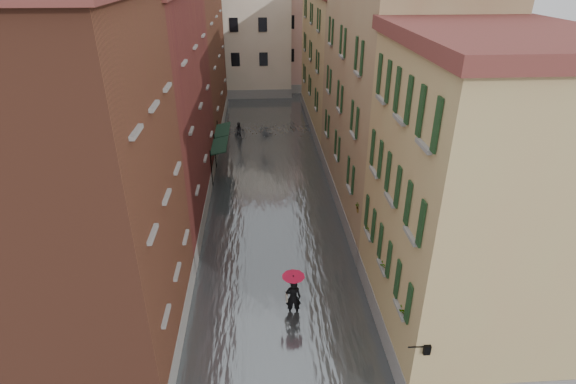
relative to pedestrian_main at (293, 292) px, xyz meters
name	(u,v)px	position (x,y,z in m)	size (l,w,h in m)	color
ground	(279,301)	(-0.56, 0.89, -1.25)	(120.00, 120.00, 0.00)	#515254
floodwater	(270,178)	(-0.56, 13.89, -1.15)	(10.00, 60.00, 0.20)	#505659
building_left_near	(76,202)	(-7.56, -1.11, 5.25)	(6.00, 8.00, 13.00)	brown
building_left_mid	(146,113)	(-7.56, 9.89, 5.00)	(6.00, 14.00, 12.50)	#56231B
building_left_far	(183,52)	(-7.56, 24.89, 5.75)	(6.00, 16.00, 14.00)	brown
building_right_near	(470,207)	(6.44, -1.11, 4.50)	(6.00, 8.00, 11.50)	tan
building_right_mid	(391,104)	(6.44, 9.89, 5.25)	(6.00, 14.00, 13.00)	#97835B
building_right_far	(344,64)	(6.44, 24.89, 4.50)	(6.00, 16.00, 11.50)	tan
building_end_cream	(236,34)	(-3.56, 38.89, 5.25)	(12.00, 9.00, 13.00)	beige
building_end_pink	(312,35)	(5.44, 40.89, 4.75)	(10.00, 9.00, 12.00)	tan
awning_near	(219,146)	(-4.05, 14.14, 1.22)	(1.09, 3.10, 2.80)	black
awning_far	(222,131)	(-4.05, 17.30, 1.22)	(1.09, 3.12, 2.80)	black
wall_lantern	(426,349)	(3.77, -5.11, 1.76)	(0.71, 0.22, 0.35)	black
window_planters	(379,243)	(3.56, 0.11, 2.26)	(0.59, 8.23, 0.84)	#9E3D33
pedestrian_main	(293,292)	(0.00, 0.00, 0.00)	(0.98, 0.98, 2.06)	black
pedestrian_far	(239,131)	(-2.96, 22.13, -0.49)	(0.73, 0.57, 1.51)	black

